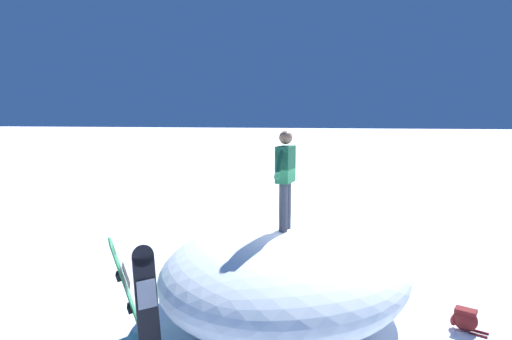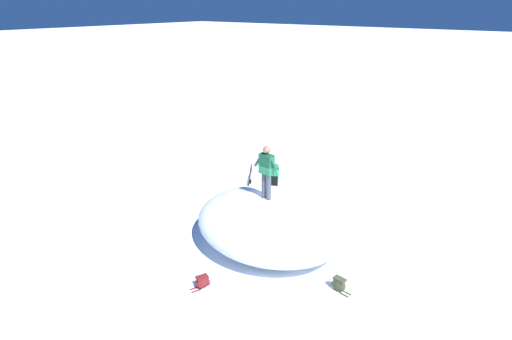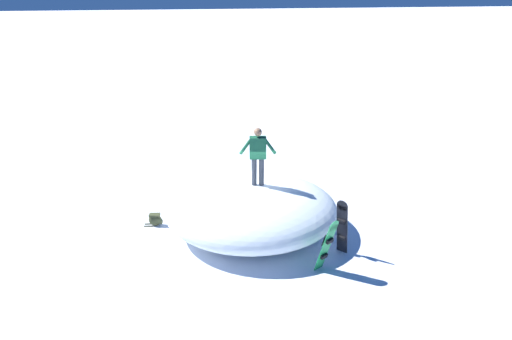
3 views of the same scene
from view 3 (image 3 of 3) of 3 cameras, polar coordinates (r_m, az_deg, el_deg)
The scene contains 7 objects.
ground at distance 12.59m, azimuth -3.13°, elevation -7.45°, with size 240.00×240.00×0.00m, color white.
snow_mound at distance 11.91m, azimuth -0.63°, elevation -5.27°, with size 4.84×4.10×1.48m, color white.
snowboarder_standing at distance 11.22m, azimuth 0.25°, elevation 2.30°, with size 0.28×1.00×1.64m.
snowboard_primary_upright at distance 10.36m, azimuth 9.61°, elevation -10.03°, with size 0.53×0.47×1.58m.
snowboard_secondary_upright at distance 11.08m, azimuth 11.61°, elevation -7.50°, with size 0.43×0.43×1.66m.
backpack_near at distance 14.68m, azimuth -2.06°, elevation -1.79°, with size 0.57×0.38×0.36m.
backpack_far at distance 12.80m, azimuth -13.51°, elevation -6.57°, with size 0.27×0.58×0.39m.
Camera 3 is at (10.68, -1.25, 6.54)m, focal length 29.44 mm.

